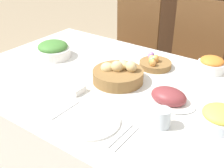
% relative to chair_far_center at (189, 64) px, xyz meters
% --- Properties ---
extents(dining_table, '(1.81, 1.08, 0.73)m').
position_rel_chair_far_center_xyz_m(dining_table, '(-0.02, -0.88, -0.16)').
color(dining_table, silver).
rests_on(dining_table, ground).
extents(chair_far_center, '(0.44, 0.44, 1.00)m').
position_rel_chair_far_center_xyz_m(chair_far_center, '(0.00, 0.00, 0.00)').
color(chair_far_center, brown).
rests_on(chair_far_center, ground).
extents(chair_far_left, '(0.43, 0.43, 1.00)m').
position_rel_chair_far_center_xyz_m(chair_far_left, '(-0.55, 0.00, 0.00)').
color(chair_far_left, brown).
rests_on(chair_far_left, ground).
extents(sideboard, '(1.40, 0.44, 0.93)m').
position_rel_chair_far_center_xyz_m(sideboard, '(0.03, 0.80, -0.06)').
color(sideboard, '#3D2616').
rests_on(sideboard, ground).
extents(bread_basket, '(0.27, 0.27, 0.12)m').
position_rel_chair_far_center_xyz_m(bread_basket, '(-0.08, -0.86, 0.24)').
color(bread_basket, olive).
rests_on(bread_basket, dining_table).
extents(egg_basket, '(0.19, 0.19, 0.08)m').
position_rel_chair_far_center_xyz_m(egg_basket, '(-0.01, -0.59, 0.23)').
color(egg_basket, olive).
rests_on(egg_basket, dining_table).
extents(ham_platter, '(0.26, 0.18, 0.08)m').
position_rel_chair_far_center_xyz_m(ham_platter, '(0.23, -0.89, 0.23)').
color(ham_platter, white).
rests_on(ham_platter, dining_table).
extents(green_salad_bowl, '(0.22, 0.22, 0.10)m').
position_rel_chair_far_center_xyz_m(green_salad_bowl, '(-0.60, -0.83, 0.25)').
color(green_salad_bowl, white).
rests_on(green_salad_bowl, dining_table).
extents(carrot_bowl, '(0.15, 0.15, 0.09)m').
position_rel_chair_far_center_xyz_m(carrot_bowl, '(0.28, -0.45, 0.24)').
color(carrot_bowl, white).
rests_on(carrot_bowl, dining_table).
extents(pineapple_bowl, '(0.18, 0.18, 0.08)m').
position_rel_chair_far_center_xyz_m(pineapple_bowl, '(0.48, -0.93, 0.24)').
color(pineapple_bowl, silver).
rests_on(pineapple_bowl, dining_table).
extents(dinner_plate, '(0.25, 0.25, 0.01)m').
position_rel_chair_far_center_xyz_m(dinner_plate, '(0.03, -1.23, 0.21)').
color(dinner_plate, white).
rests_on(dinner_plate, dining_table).
extents(fork, '(0.01, 0.17, 0.00)m').
position_rel_chair_far_center_xyz_m(fork, '(-0.12, -1.23, 0.20)').
color(fork, silver).
rests_on(fork, dining_table).
extents(knife, '(0.01, 0.17, 0.00)m').
position_rel_chair_far_center_xyz_m(knife, '(0.18, -1.23, 0.20)').
color(knife, silver).
rests_on(knife, dining_table).
extents(spoon, '(0.01, 0.17, 0.00)m').
position_rel_chair_far_center_xyz_m(spoon, '(0.21, -1.23, 0.20)').
color(spoon, silver).
rests_on(spoon, dining_table).
extents(drinking_cup, '(0.07, 0.07, 0.08)m').
position_rel_chair_far_center_xyz_m(drinking_cup, '(0.29, -1.08, 0.24)').
color(drinking_cup, silver).
rests_on(drinking_cup, dining_table).
extents(butter_dish, '(0.13, 0.08, 0.03)m').
position_rel_chair_far_center_xyz_m(butter_dish, '(-0.22, -1.08, 0.22)').
color(butter_dish, white).
rests_on(butter_dish, dining_table).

